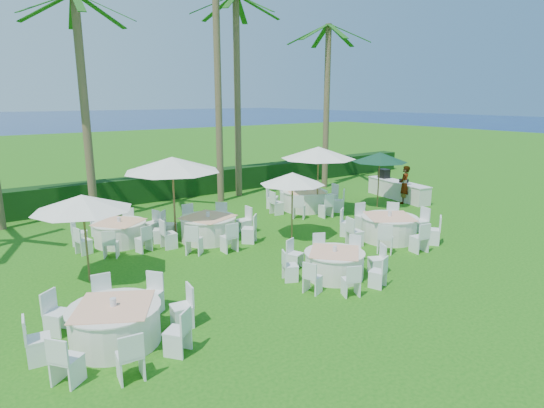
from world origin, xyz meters
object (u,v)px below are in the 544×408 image
(banquet_table_a, at_px, (115,323))
(banquet_table_f, at_px, (305,200))
(umbrella_a, at_px, (82,203))
(banquet_table_b, at_px, (334,264))
(banquet_table_c, at_px, (389,227))
(banquet_table_e, at_px, (208,228))
(umbrella_d, at_px, (318,153))
(umbrella_b, at_px, (292,178))
(banquet_table_d, at_px, (120,232))
(staff_person, at_px, (404,185))
(umbrella_green, at_px, (380,157))
(buffet_table, at_px, (397,189))
(umbrella_c, at_px, (172,164))

(banquet_table_a, bearing_deg, banquet_table_f, 31.85)
(umbrella_a, bearing_deg, banquet_table_b, -32.99)
(banquet_table_c, bearing_deg, banquet_table_a, -172.24)
(banquet_table_e, xyz_separation_m, umbrella_a, (-4.37, -1.36, 1.76))
(umbrella_d, bearing_deg, umbrella_b, -144.79)
(banquet_table_d, bearing_deg, umbrella_d, -5.88)
(umbrella_a, bearing_deg, banquet_table_a, -96.36)
(banquet_table_c, relative_size, umbrella_a, 1.32)
(umbrella_d, bearing_deg, banquet_table_f, 87.22)
(banquet_table_e, xyz_separation_m, umbrella_b, (2.45, -1.62, 1.73))
(banquet_table_c, bearing_deg, umbrella_b, 143.40)
(umbrella_a, xyz_separation_m, umbrella_d, (9.92, 1.93, 0.43))
(umbrella_a, relative_size, staff_person, 1.44)
(umbrella_d, xyz_separation_m, umbrella_green, (3.09, -0.64, -0.35))
(banquet_table_f, bearing_deg, buffet_table, -9.60)
(banquet_table_c, xyz_separation_m, umbrella_a, (-9.56, 2.28, 1.76))
(banquet_table_b, bearing_deg, banquet_table_a, 179.81)
(banquet_table_a, xyz_separation_m, umbrella_d, (10.32, 5.58, 2.21))
(banquet_table_b, height_order, umbrella_c, umbrella_c)
(umbrella_b, distance_m, buffet_table, 8.79)
(banquet_table_e, bearing_deg, banquet_table_c, -35.13)
(umbrella_green, relative_size, buffet_table, 0.66)
(banquet_table_f, bearing_deg, umbrella_d, -92.78)
(umbrella_c, bearing_deg, banquet_table_b, -69.97)
(banquet_table_b, bearing_deg, staff_person, 27.89)
(banquet_table_d, bearing_deg, banquet_table_b, -58.74)
(banquet_table_a, height_order, banquet_table_f, banquet_table_f)
(buffet_table, relative_size, staff_person, 2.13)
(banquet_table_f, xyz_separation_m, umbrella_a, (-9.96, -2.80, 1.75))
(banquet_table_c, bearing_deg, staff_person, 33.75)
(banquet_table_d, xyz_separation_m, umbrella_green, (11.28, -1.49, 1.88))
(staff_person, bearing_deg, banquet_table_b, 8.44)
(banquet_table_b, bearing_deg, umbrella_green, 33.90)
(banquet_table_b, xyz_separation_m, banquet_table_c, (3.92, 1.38, 0.06))
(banquet_table_c, distance_m, buffet_table, 7.00)
(umbrella_d, relative_size, staff_person, 1.76)
(umbrella_a, relative_size, umbrella_c, 0.78)
(banquet_table_a, bearing_deg, umbrella_d, 28.38)
(banquet_table_a, relative_size, banquet_table_e, 0.96)
(banquet_table_f, xyz_separation_m, buffet_table, (5.20, -0.88, 0.01))
(banquet_table_a, distance_m, umbrella_b, 8.17)
(umbrella_c, xyz_separation_m, buffet_table, (11.66, -0.28, -2.20))
(umbrella_a, bearing_deg, umbrella_c, 32.06)
(banquet_table_f, height_order, umbrella_a, umbrella_a)
(banquet_table_e, distance_m, umbrella_b, 3.41)
(buffet_table, bearing_deg, umbrella_b, -165.43)
(banquet_table_e, distance_m, umbrella_a, 4.91)
(umbrella_a, bearing_deg, banquet_table_e, 17.33)
(banquet_table_b, xyz_separation_m, banquet_table_d, (-3.91, 6.44, 0.02))
(banquet_table_d, xyz_separation_m, umbrella_a, (-1.73, -2.78, 1.80))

